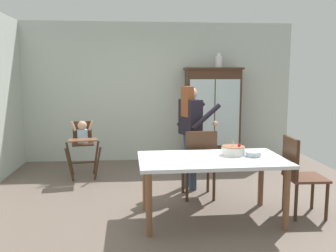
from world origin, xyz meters
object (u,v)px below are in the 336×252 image
at_px(china_cabinet, 212,115).
at_px(high_chair_with_toddler, 83,139).
at_px(serving_bowl, 253,154).
at_px(dining_chair_far_side, 200,160).
at_px(dining_chair_right_end, 298,171).
at_px(adult_person, 191,125).
at_px(dining_table, 211,165).
at_px(birthday_cake, 233,150).
at_px(ceramic_vase, 219,61).

height_order(china_cabinet, high_chair_with_toddler, china_cabinet).
distance_m(serving_bowl, dining_chair_far_side, 0.87).
bearing_deg(dining_chair_right_end, adult_person, 45.96).
distance_m(dining_table, dining_chair_far_side, 0.70).
distance_m(adult_person, dining_chair_far_side, 0.64).
distance_m(china_cabinet, serving_bowl, 2.84).
distance_m(adult_person, birthday_cake, 1.12).
xyz_separation_m(ceramic_vase, dining_chair_right_end, (0.35, -2.84, -1.39)).
bearing_deg(adult_person, dining_table, 159.66).
relative_size(high_chair_with_toddler, dining_chair_right_end, 0.99).
height_order(china_cabinet, dining_chair_right_end, china_cabinet).
distance_m(high_chair_with_toddler, adult_person, 1.86).
height_order(ceramic_vase, high_chair_with_toddler, ceramic_vase).
xyz_separation_m(china_cabinet, serving_bowl, (-0.10, -2.83, -0.15)).
xyz_separation_m(high_chair_with_toddler, birthday_cake, (2.04, -1.79, 0.14)).
bearing_deg(high_chair_with_toddler, serving_bowl, -49.14).
height_order(ceramic_vase, dining_chair_right_end, ceramic_vase).
distance_m(high_chair_with_toddler, serving_bowl, 2.95).
bearing_deg(serving_bowl, ceramic_vase, 85.75).
bearing_deg(high_chair_with_toddler, dining_table, -56.87).
height_order(china_cabinet, dining_chair_far_side, china_cabinet).
height_order(high_chair_with_toddler, serving_bowl, high_chair_with_toddler).
bearing_deg(high_chair_with_toddler, birthday_cake, -50.42).
relative_size(high_chair_with_toddler, dining_chair_far_side, 0.99).
xyz_separation_m(high_chair_with_toddler, dining_chair_far_side, (1.74, -1.22, -0.10)).
height_order(dining_table, birthday_cake, birthday_cake).
relative_size(china_cabinet, high_chair_with_toddler, 1.93).
distance_m(china_cabinet, high_chair_with_toddler, 2.56).
xyz_separation_m(dining_chair_far_side, dining_chair_right_end, (1.08, -0.66, 0.00)).
xyz_separation_m(china_cabinet, adult_person, (-0.68, -1.68, 0.05)).
bearing_deg(birthday_cake, china_cabinet, 83.38).
bearing_deg(ceramic_vase, china_cabinet, -178.07).
xyz_separation_m(ceramic_vase, dining_chair_far_side, (-0.73, -2.17, -1.39)).
height_order(birthday_cake, dining_chair_right_end, dining_chair_right_end).
relative_size(ceramic_vase, dining_chair_far_side, 0.28).
bearing_deg(china_cabinet, birthday_cake, -96.62).
xyz_separation_m(adult_person, dining_table, (0.07, -1.18, -0.31)).
height_order(dining_table, serving_bowl, serving_bowl).
bearing_deg(dining_chair_far_side, birthday_cake, 117.27).
height_order(serving_bowl, dining_chair_right_end, dining_chair_right_end).
height_order(high_chair_with_toddler, adult_person, adult_person).
relative_size(adult_person, dining_table, 0.89).
bearing_deg(high_chair_with_toddler, dining_chair_right_end, -43.11).
xyz_separation_m(birthday_cake, dining_chair_far_side, (-0.31, 0.56, -0.24)).
bearing_deg(dining_chair_right_end, serving_bowl, 91.35).
relative_size(birthday_cake, dining_chair_right_end, 0.29).
bearing_deg(adult_person, serving_bowl, -177.11).
bearing_deg(ceramic_vase, birthday_cake, -98.87).
xyz_separation_m(china_cabinet, dining_table, (-0.61, -2.87, -0.27)).
height_order(dining_chair_far_side, dining_chair_right_end, same).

